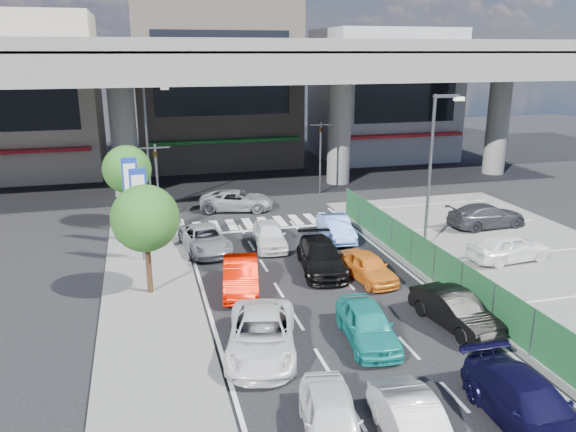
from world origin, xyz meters
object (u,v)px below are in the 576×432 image
object	(u,v)px
hatch_white_back_mid	(415,427)
kei_truck_front_right	(336,228)
street_lamp_left	(150,136)
taxi_orange_right	(368,267)
parked_sedan_white	(509,247)
street_lamp_right	(434,160)
taxi_teal_mid	(367,324)
traffic_light_right	(321,140)
signboard_far	(131,188)
taxi_orange_left	(241,276)
tree_far	(127,170)
traffic_cone	(414,245)
sedan_black_mid	(321,257)
sedan_white_front_mid	(269,235)
tree_near	(145,219)
signboard_near	(139,202)
traffic_light_left	(156,167)
van_white_back_left	(331,418)
sedan_white_mid_left	(262,335)
minivan_navy_back	(529,405)
parked_sedan_dgrey	(487,216)
hatch_black_mid_right	(455,310)
wagon_silver_front_left	(205,239)
crossing_wagon_silver	(237,200)

from	to	relation	value
hatch_white_back_mid	kei_truck_front_right	world-z (taller)	hatch_white_back_mid
street_lamp_left	taxi_orange_right	world-z (taller)	street_lamp_left
street_lamp_left	parked_sedan_white	bearing A→B (deg)	-41.52
street_lamp_right	taxi_orange_right	size ratio (longest dim) A/B	2.19
taxi_teal_mid	taxi_orange_right	xyz separation A→B (m)	(2.24, 5.27, -0.06)
traffic_light_right	street_lamp_left	size ratio (longest dim) A/B	0.65
signboard_far	taxi_orange_left	distance (m)	9.09
tree_far	traffic_light_right	bearing A→B (deg)	18.69
traffic_light_right	taxi_orange_right	distance (m)	16.50
traffic_cone	sedan_black_mid	bearing A→B (deg)	-169.16
sedan_white_front_mid	tree_near	bearing A→B (deg)	-138.28
taxi_teal_mid	signboard_near	bearing A→B (deg)	132.66
traffic_light_left	traffic_light_right	size ratio (longest dim) A/B	1.00
street_lamp_left	hatch_white_back_mid	bearing A→B (deg)	-77.55
van_white_back_left	sedan_black_mid	world-z (taller)	sedan_black_mid
sedan_white_front_mid	traffic_light_right	bearing A→B (deg)	64.92
sedan_white_mid_left	taxi_orange_left	size ratio (longest dim) A/B	1.19
kei_truck_front_right	traffic_cone	distance (m)	4.47
minivan_navy_back	sedan_black_mid	size ratio (longest dim) A/B	1.00
tree_near	hatch_white_back_mid	bearing A→B (deg)	-61.57
traffic_light_left	signboard_near	distance (m)	4.22
street_lamp_left	signboard_near	bearing A→B (deg)	-94.99
taxi_teal_mid	traffic_light_right	bearing A→B (deg)	82.38
signboard_far	parked_sedan_dgrey	bearing A→B (deg)	-6.97
sedan_white_front_mid	van_white_back_left	bearing A→B (deg)	-91.42
traffic_light_right	tree_near	distance (m)	19.53
traffic_light_right	van_white_back_left	xyz separation A→B (m)	(-8.12, -25.83, -3.29)
traffic_light_right	traffic_light_left	bearing A→B (deg)	-149.11
traffic_light_right	parked_sedan_white	distance (m)	16.59
hatch_black_mid_right	kei_truck_front_right	xyz separation A→B (m)	(-0.84, 10.91, -0.03)
sedan_white_mid_left	street_lamp_right	bearing A→B (deg)	50.86
parked_sedan_white	traffic_cone	world-z (taller)	parked_sedan_white
sedan_white_mid_left	parked_sedan_dgrey	size ratio (longest dim) A/B	1.04
taxi_orange_right	parked_sedan_white	size ratio (longest dim) A/B	0.87
sedan_white_front_mid	taxi_teal_mid	bearing A→B (deg)	-78.67
traffic_light_left	parked_sedan_white	size ratio (longest dim) A/B	1.24
signboard_far	traffic_light_right	bearing A→B (deg)	31.43
street_lamp_right	wagon_silver_front_left	distance (m)	12.34
street_lamp_right	taxi_orange_left	world-z (taller)	street_lamp_right
parked_sedan_white	minivan_navy_back	bearing A→B (deg)	141.86
street_lamp_right	van_white_back_left	bearing A→B (deg)	-127.37
crossing_wagon_silver	traffic_cone	size ratio (longest dim) A/B	6.35
kei_truck_front_right	parked_sedan_white	xyz separation A→B (m)	(7.01, -5.54, 0.13)
hatch_black_mid_right	street_lamp_right	bearing A→B (deg)	59.68
traffic_light_left	tree_far	world-z (taller)	traffic_light_left
street_lamp_right	parked_sedan_dgrey	bearing A→B (deg)	26.22
traffic_light_left	van_white_back_left	distance (m)	19.45
sedan_white_mid_left	crossing_wagon_silver	xyz separation A→B (m)	(2.34, 18.11, -0.03)
kei_truck_front_right	parked_sedan_dgrey	xyz separation A→B (m)	(9.21, -0.39, 0.11)
hatch_black_mid_right	crossing_wagon_silver	size ratio (longest dim) A/B	0.85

